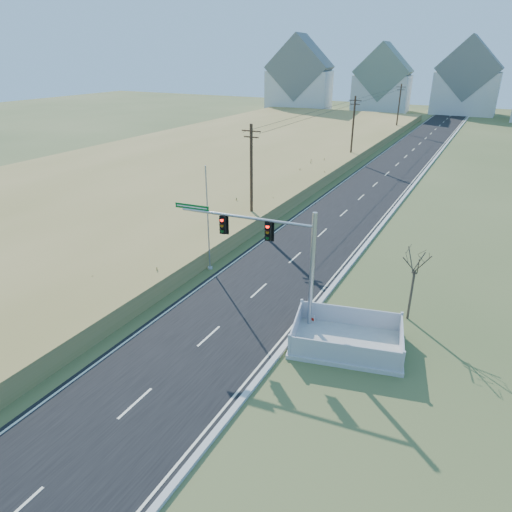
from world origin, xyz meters
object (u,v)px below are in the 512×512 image
at_px(fence_enclosure, 346,341).
at_px(open_sign, 311,318).
at_px(traffic_signal_mast, 280,254).
at_px(bare_tree, 416,260).
at_px(flagpole, 208,230).

height_order(fence_enclosure, open_sign, fence_enclosure).
xyz_separation_m(traffic_signal_mast, fence_enclosure, (4.34, -0.67, -4.00)).
distance_m(open_sign, bare_tree, 6.77).
bearing_deg(traffic_signal_mast, bare_tree, 23.18).
relative_size(open_sign, bare_tree, 0.12).
xyz_separation_m(open_sign, bare_tree, (4.87, 3.15, 3.49)).
relative_size(open_sign, flagpole, 0.08).
xyz_separation_m(fence_enclosure, bare_tree, (2.37, 4.36, 3.53)).
bearing_deg(flagpole, open_sign, -20.12).
relative_size(traffic_signal_mast, fence_enclosure, 1.31).
bearing_deg(open_sign, bare_tree, 45.04).
bearing_deg(fence_enclosure, open_sign, 141.01).
distance_m(traffic_signal_mast, bare_tree, 7.68).
relative_size(traffic_signal_mast, bare_tree, 1.83).
bearing_deg(open_sign, traffic_signal_mast, -151.51).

